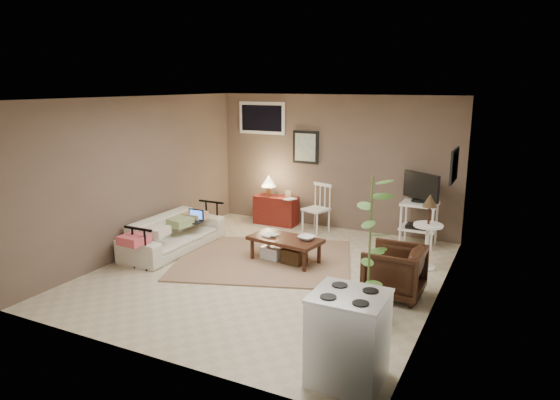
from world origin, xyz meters
The scene contains 20 objects.
floor centered at (0.00, 0.00, 0.00)m, with size 5.00×5.00×0.00m, color #C1B293.
art_back centered at (-0.55, 2.48, 1.45)m, with size 0.50×0.03×0.60m, color black.
art_right centered at (2.23, 1.05, 1.52)m, with size 0.03×0.60×0.45m, color black.
window centered at (-1.45, 2.48, 1.95)m, with size 0.96×0.03×0.60m, color white.
rug centered at (-0.30, 0.38, 0.01)m, with size 2.54×2.04×0.02m, color #9C775A.
coffee_table centered at (0.02, 0.44, 0.22)m, with size 1.13×0.69×0.40m.
sofa centered at (-1.80, 0.16, 0.36)m, with size 1.85×0.54×0.72m, color beige.
sofa_pillows centered at (-1.76, -0.05, 0.44)m, with size 0.36×1.76×0.12m, color beige, non-canonical shape.
sofa_end_rails centered at (-1.69, 0.16, 0.31)m, with size 0.50×1.85×0.62m, color black, non-canonical shape.
laptop centered at (-1.62, 0.48, 0.47)m, with size 0.28×0.21×0.19m.
red_console centered at (-1.05, 2.23, 0.32)m, with size 0.80×0.36×0.93m.
spindle_chair centered at (-0.17, 2.11, 0.40)m, with size 0.49×0.49×0.86m.
tv_stand centered at (1.62, 2.12, 0.64)m, with size 0.63×0.46×1.20m.
side_table centered at (1.94, 1.10, 0.68)m, with size 0.41×0.41×1.09m.
armchair centered at (1.75, -0.03, 0.35)m, with size 0.68×0.64×0.70m, color black.
potted_plant centered at (1.64, -0.78, 0.88)m, with size 0.41×0.41×1.66m.
stove centered at (1.83, -2.03, 0.41)m, with size 0.64×0.59×0.83m.
bowl centered at (0.34, 0.49, 0.50)m, with size 0.24×0.06×0.24m, color #3B1B10.
book_table centered at (-0.29, 0.46, 0.49)m, with size 0.16×0.02×0.22m, color #3B1B10.
book_console centered at (-0.75, 2.11, 0.65)m, with size 0.17×0.02×0.23m, color #3B1B10.
Camera 1 is at (3.06, -5.85, 2.58)m, focal length 32.00 mm.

